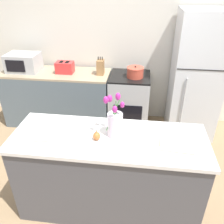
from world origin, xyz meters
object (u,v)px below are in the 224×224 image
flower_vase (115,122)px  knife_block (100,67)px  stove_range (129,102)px  toaster (65,67)px  plate_setting_right (174,140)px  pear_figurine (97,136)px  refrigerator (196,77)px  microwave (23,62)px  plate_setting_left (47,131)px  cooking_pot (135,72)px

flower_vase → knife_block: bearing=104.3°
stove_range → toaster: size_ratio=3.17×
stove_range → flower_vase: flower_vase is taller
toaster → plate_setting_right: bearing=-47.0°
knife_block → pear_figurine: bearing=-81.5°
knife_block → refrigerator: bearing=0.0°
stove_range → pear_figurine: pear_figurine is taller
pear_figurine → microwave: size_ratio=0.23×
knife_block → flower_vase: bearing=-75.7°
flower_vase → plate_setting_left: size_ratio=1.16×
plate_setting_left → cooking_pot: 1.72m
knife_block → plate_setting_left: bearing=-98.5°
cooking_pot → microwave: bearing=178.4°
flower_vase → cooking_pot: 1.52m
plate_setting_left → toaster: size_ratio=1.27×
flower_vase → cooking_pot: (0.12, 1.51, -0.08)m
stove_range → microwave: (-1.65, -0.00, 0.58)m
microwave → plate_setting_left: bearing=-58.7°
stove_range → cooking_pot: 0.53m
pear_figurine → microwave: bearing=131.3°
stove_range → toaster: 1.13m
toaster → microwave: size_ratio=0.58×
refrigerator → pear_figurine: refrigerator is taller
pear_figurine → plate_setting_left: 0.49m
pear_figurine → plate_setting_left: pear_figurine is taller
stove_range → cooking_pot: bearing=-33.7°
flower_vase → microwave: size_ratio=0.86×
stove_range → toaster: (-1.00, -0.00, 0.53)m
refrigerator → cooking_pot: 0.88m
microwave → knife_block: size_ratio=1.78×
flower_vase → refrigerator: bearing=57.4°
flower_vase → toaster: size_ratio=1.47×
pear_figurine → toaster: (-0.80, 1.65, 0.03)m
toaster → cooking_pot: same height
flower_vase → cooking_pot: flower_vase is taller
refrigerator → pear_figurine: 2.01m
plate_setting_right → knife_block: (-0.93, 1.59, 0.09)m
plate_setting_left → flower_vase: bearing=2.5°
knife_block → stove_range: bearing=0.0°
plate_setting_left → toaster: bearing=101.1°
cooking_pot → knife_block: knife_block is taller
plate_setting_right → toaster: (-1.48, 1.58, 0.06)m
toaster → knife_block: bearing=0.3°
plate_setting_left → pear_figurine: bearing=-7.6°
pear_figurine → plate_setting_left: (-0.48, 0.06, -0.03)m
cooking_pot → refrigerator: bearing=3.3°
stove_range → pear_figurine: bearing=-96.9°
refrigerator → pear_figurine: bearing=-124.8°
toaster → cooking_pot: 1.07m
flower_vase → plate_setting_left: bearing=-177.5°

